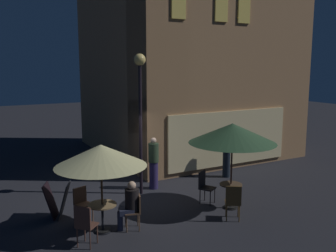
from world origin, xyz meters
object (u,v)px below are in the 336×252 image
cafe_table_1 (231,192)px  patron_standing_2 (227,152)px  street_lamp_near_corner (140,93)px  cafe_table_0 (102,212)px  patron_seated_0 (130,202)px  cafe_chair_3 (233,200)px  cafe_chair_4 (205,184)px  patio_umbrella_0 (101,156)px  cafe_chair_0 (136,208)px  cafe_chair_2 (85,222)px  patron_standing_1 (154,163)px  patio_umbrella_1 (232,133)px  menu_sandwich_board (57,200)px  cafe_chair_1 (82,201)px

cafe_table_1 → patron_standing_2: bearing=54.8°
street_lamp_near_corner → cafe_table_1: size_ratio=6.15×
street_lamp_near_corner → cafe_table_0: 3.93m
patron_seated_0 → patron_standing_2: patron_standing_2 is taller
cafe_table_0 → cafe_table_1: cafe_table_1 is taller
cafe_chair_3 → cafe_chair_4: size_ratio=1.00×
cafe_table_0 → patio_umbrella_0: (0.00, -0.00, 1.41)m
cafe_chair_0 → cafe_chair_2: bearing=30.5°
cafe_chair_0 → patron_standing_1: patron_standing_1 is taller
street_lamp_near_corner → cafe_chair_4: street_lamp_near_corner is taller
patron_standing_1 → street_lamp_near_corner: bearing=-29.0°
street_lamp_near_corner → patron_standing_1: (0.57, 0.26, -2.33)m
patio_umbrella_1 → patron_standing_1: bearing=113.8°
patron_standing_2 → cafe_chair_2: bearing=-2.8°
cafe_chair_0 → patron_standing_1: (1.79, 2.57, 0.32)m
menu_sandwich_board → patron_seated_0: patron_seated_0 is taller
patron_standing_2 → cafe_chair_1: bearing=-13.8°
patron_standing_1 → patron_standing_2: bearing=124.4°
cafe_table_0 → patron_standing_1: (2.56, 2.33, 0.36)m
cafe_chair_2 → patron_standing_2: size_ratio=0.55×
cafe_chair_1 → patron_standing_1: (2.83, 1.50, 0.30)m
street_lamp_near_corner → cafe_table_1: (1.72, -2.34, -2.71)m
cafe_chair_1 → cafe_chair_2: 1.43m
cafe_chair_0 → cafe_table_0: bearing=-0.0°
cafe_table_0 → cafe_chair_1: 0.87m
cafe_chair_0 → cafe_chair_3: (2.43, -0.76, 0.03)m
cafe_chair_2 → patron_seated_0: patron_seated_0 is taller
cafe_table_1 → patio_umbrella_0: size_ratio=0.32×
patron_seated_0 → patron_standing_2: bearing=-136.3°
patron_standing_1 → cafe_chair_0: bearing=1.8°
cafe_table_1 → cafe_chair_1: cafe_chair_1 is taller
cafe_table_0 → cafe_chair_3: size_ratio=0.74×
street_lamp_near_corner → patron_seated_0: size_ratio=3.54×
cafe_chair_3 → patron_standing_1: 3.41m
patio_umbrella_0 → cafe_chair_3: (3.21, -1.00, -1.35)m
menu_sandwich_board → patio_umbrella_1: patio_umbrella_1 is taller
cafe_table_0 → cafe_chair_1: size_ratio=0.78×
menu_sandwich_board → cafe_chair_4: (4.06, -0.98, 0.09)m
cafe_table_0 → patio_umbrella_1: size_ratio=0.29×
patio_umbrella_1 → patron_standing_2: size_ratio=1.36×
cafe_chair_1 → patron_standing_2: (5.73, 1.39, 0.36)m
cafe_chair_0 → patron_seated_0: bearing=-0.0°
menu_sandwich_board → cafe_chair_2: size_ratio=0.94×
patron_standing_2 → street_lamp_near_corner: bearing=-25.1°
street_lamp_near_corner → cafe_chair_0: size_ratio=4.88×
cafe_chair_4 → patron_standing_2: patron_standing_2 is taller
cafe_table_0 → cafe_chair_0: 0.81m
patron_seated_0 → patron_standing_1: (1.92, 2.53, 0.16)m
street_lamp_near_corner → cafe_chair_1: (-2.25, -1.24, -2.63)m
cafe_chair_0 → patron_seated_0: 0.21m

